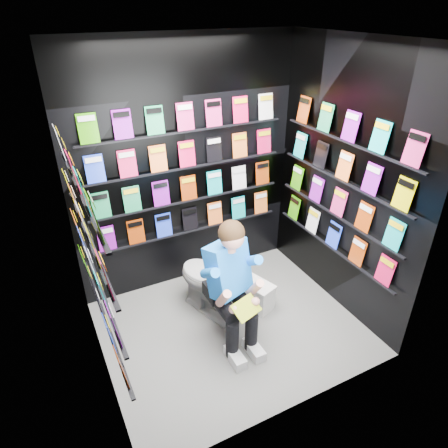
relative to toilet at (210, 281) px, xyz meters
name	(u,v)px	position (x,y,z in m)	size (l,w,h in m)	color
floor	(231,327)	(0.07, -0.34, -0.37)	(2.40, 2.40, 0.00)	slate
ceiling	(234,39)	(0.07, -0.34, 2.23)	(2.40, 2.40, 0.00)	white
wall_back	(187,171)	(0.07, 0.66, 0.93)	(2.40, 0.04, 2.60)	black
wall_front	(306,276)	(0.07, -1.34, 0.93)	(2.40, 0.04, 2.60)	black
wall_left	(83,246)	(-1.13, -0.34, 0.93)	(0.04, 2.00, 2.60)	black
wall_right	(344,184)	(1.27, -0.34, 0.93)	(0.04, 2.00, 2.60)	black
comics_back	(188,171)	(0.07, 0.63, 0.94)	(2.10, 0.06, 1.37)	#E41452
comics_left	(87,244)	(-1.10, -0.34, 0.94)	(0.06, 1.70, 1.37)	#E41452
comics_right	(342,185)	(1.24, -0.34, 0.94)	(0.06, 1.70, 1.37)	#E41452
toilet	(210,281)	(0.00, 0.00, 0.00)	(0.42, 0.75, 0.73)	white
longbox	(256,295)	(0.45, -0.17, -0.23)	(0.20, 0.36, 0.27)	silver
longbox_lid	(257,284)	(0.45, -0.17, -0.09)	(0.21, 0.37, 0.03)	silver
reader	(227,269)	(0.00, -0.38, 0.39)	(0.50, 0.74, 1.36)	blue
held_comic	(246,308)	(0.00, -0.73, 0.21)	(0.25, 0.01, 0.17)	green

